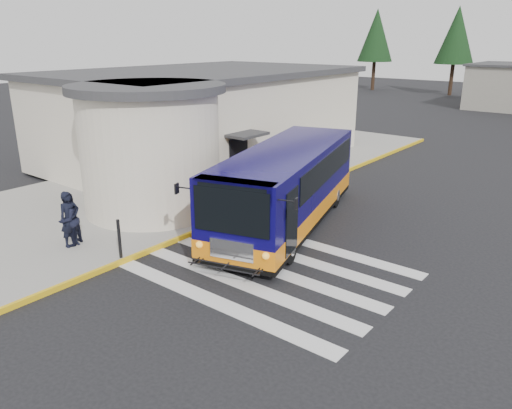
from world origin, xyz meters
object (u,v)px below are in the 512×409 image
Objects in this scene: pedestrian_a at (70,219)px; transit_bus at (286,190)px; pedestrian_b at (69,220)px; bollard at (119,239)px.

transit_bus is at bearing -30.09° from pedestrian_a.
transit_bus is 5.92× the size of pedestrian_b.
pedestrian_a is 1.48× the size of bollard.
pedestrian_b is at bearing 90.70° from pedestrian_a.
transit_bus is 7.38m from pedestrian_a.
transit_bus reaches higher than pedestrian_a.
pedestrian_a is at bearing 65.04° from pedestrian_b.
bollard is (1.98, 0.40, -0.30)m from pedestrian_a.
pedestrian_b is (-0.09, 0.00, -0.04)m from pedestrian_a.
pedestrian_a is at bearing -139.64° from transit_bus.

